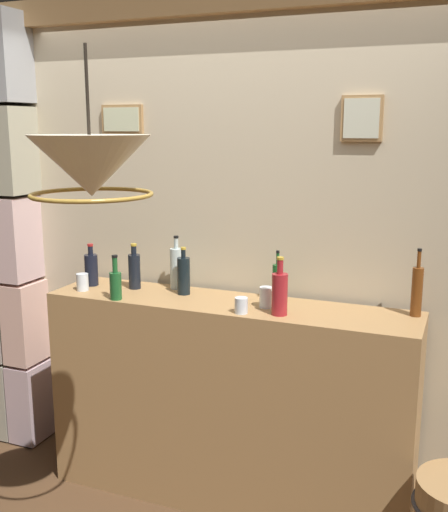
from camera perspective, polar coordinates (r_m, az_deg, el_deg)
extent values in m
cube|color=#BCAD8E|center=(3.32, 2.20, 0.91)|extent=(3.29, 0.08, 2.68)
cube|color=#9E7547|center=(3.52, -9.42, 12.44)|extent=(0.25, 0.03, 0.16)
cube|color=beige|center=(3.51, -9.56, 12.44)|extent=(0.22, 0.01, 0.13)
cube|color=#9E7547|center=(3.06, 12.73, 12.40)|extent=(0.20, 0.03, 0.22)
cube|color=beige|center=(3.04, 12.68, 12.41)|extent=(0.17, 0.01, 0.19)
cube|color=#9D9784|center=(4.33, -19.29, -12.01)|extent=(0.18, 0.31, 0.50)
cube|color=#B99DA2|center=(4.22, -17.27, -12.56)|extent=(0.19, 0.31, 0.50)
cube|color=gray|center=(4.15, -19.78, -5.37)|extent=(0.17, 0.31, 0.50)
cube|color=#D4A797|center=(4.03, -17.73, -5.74)|extent=(0.17, 0.31, 0.50)
cube|color=beige|center=(3.97, -19.28, 1.69)|extent=(0.33, 0.31, 0.50)
cube|color=#A19D84|center=(3.92, -19.81, 9.25)|extent=(0.36, 0.31, 0.50)
cube|color=#969899|center=(3.87, -19.27, 17.06)|extent=(0.18, 0.31, 0.50)
cube|color=#9E7547|center=(3.31, 0.33, -13.51)|extent=(1.92, 0.42, 1.10)
cylinder|color=brown|center=(3.00, 17.53, -3.22)|extent=(0.05, 0.05, 0.23)
cylinder|color=brown|center=(2.96, 17.72, -0.31)|extent=(0.02, 0.02, 0.08)
cylinder|color=black|center=(2.95, 17.77, 0.55)|extent=(0.02, 0.02, 0.01)
cylinder|color=#B1C3C1|center=(3.36, -4.44, -1.18)|extent=(0.07, 0.07, 0.22)
cylinder|color=#B1C3C1|center=(3.33, -4.48, 1.18)|extent=(0.02, 0.02, 0.06)
cylinder|color=black|center=(3.32, -4.49, 1.78)|extent=(0.03, 0.03, 0.01)
cylinder|color=maroon|center=(2.90, 5.20, -3.58)|extent=(0.08, 0.08, 0.20)
cylinder|color=maroon|center=(2.86, 5.25, -1.00)|extent=(0.03, 0.03, 0.07)
cylinder|color=#B7932D|center=(2.85, 5.27, -0.21)|extent=(0.03, 0.03, 0.01)
cylinder|color=#1A5225|center=(3.19, -10.06, -2.77)|extent=(0.06, 0.06, 0.14)
cylinder|color=#1A5225|center=(3.17, -10.13, -0.83)|extent=(0.03, 0.03, 0.08)
cylinder|color=black|center=(3.16, -10.16, -0.02)|extent=(0.03, 0.03, 0.01)
cylinder|color=black|center=(3.24, -3.78, -1.88)|extent=(0.07, 0.07, 0.20)
cylinder|color=black|center=(3.22, -3.81, 0.22)|extent=(0.02, 0.02, 0.05)
cylinder|color=#B7932D|center=(3.21, -3.81, 0.72)|extent=(0.03, 0.03, 0.01)
cylinder|color=#195122|center=(3.12, 4.98, -2.52)|extent=(0.05, 0.05, 0.19)
cylinder|color=#195122|center=(3.09, 5.03, -0.26)|extent=(0.02, 0.02, 0.06)
cylinder|color=black|center=(3.08, 5.04, 0.40)|extent=(0.02, 0.02, 0.01)
cylinder|color=black|center=(3.50, -12.26, -1.29)|extent=(0.07, 0.07, 0.17)
cylinder|color=black|center=(3.47, -12.34, 0.51)|extent=(0.03, 0.03, 0.05)
cylinder|color=maroon|center=(3.47, -12.36, 1.01)|extent=(0.03, 0.03, 0.01)
cylinder|color=black|center=(3.39, -8.34, -1.45)|extent=(0.07, 0.07, 0.19)
cylinder|color=black|center=(3.36, -8.40, 0.53)|extent=(0.03, 0.03, 0.05)
cylinder|color=#B7932D|center=(3.35, -8.42, 1.04)|extent=(0.03, 0.03, 0.01)
cylinder|color=silver|center=(3.02, 3.94, -3.85)|extent=(0.07, 0.07, 0.10)
cylinder|color=silver|center=(3.41, -13.05, -2.38)|extent=(0.07, 0.07, 0.09)
cylinder|color=silver|center=(2.92, 1.62, -4.62)|extent=(0.06, 0.06, 0.08)
cone|color=#EFE5C6|center=(2.26, -12.33, 8.22)|extent=(0.44, 0.44, 0.22)
cylinder|color=black|center=(2.26, -12.64, 14.90)|extent=(0.01, 0.01, 0.31)
torus|color=#AD8433|center=(2.27, -12.21, 5.62)|extent=(0.45, 0.45, 0.02)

